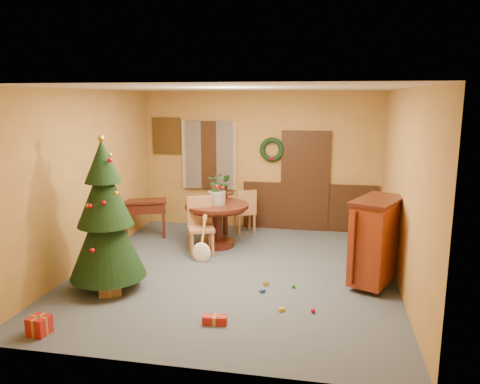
% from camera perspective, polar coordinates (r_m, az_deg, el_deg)
% --- Properties ---
extents(room_envelope, '(5.50, 5.50, 5.50)m').
position_cam_1_polar(room_envelope, '(9.89, 3.63, 1.84)').
color(room_envelope, '#36404F').
rests_on(room_envelope, ground).
extents(dining_table, '(1.19, 1.19, 0.82)m').
position_cam_1_polar(dining_table, '(8.77, -2.82, -3.03)').
color(dining_table, black).
rests_on(dining_table, floor).
extents(urn, '(0.33, 0.33, 0.24)m').
position_cam_1_polar(urn, '(8.69, -2.84, -0.69)').
color(urn, slate).
rests_on(urn, dining_table).
extents(centerpiece_plant, '(0.32, 0.28, 0.35)m').
position_cam_1_polar(centerpiece_plant, '(8.63, -2.86, 1.23)').
color(centerpiece_plant, '#1E4C23').
rests_on(centerpiece_plant, urn).
extents(chair_near, '(0.58, 0.58, 1.03)m').
position_cam_1_polar(chair_near, '(8.41, -4.84, -3.86)').
color(chair_near, '#9A693D').
rests_on(chair_near, floor).
extents(chair_far, '(0.54, 0.54, 0.92)m').
position_cam_1_polar(chair_far, '(9.63, 0.67, -2.18)').
color(chair_far, '#9A693D').
rests_on(chair_far, floor).
extents(guitar, '(0.43, 0.56, 0.75)m').
position_cam_1_polar(guitar, '(8.03, -4.73, -5.85)').
color(guitar, white).
rests_on(guitar, floor).
extents(plant_stand, '(0.34, 0.34, 0.89)m').
position_cam_1_polar(plant_stand, '(9.48, -1.84, -2.04)').
color(plant_stand, black).
rests_on(plant_stand, floor).
extents(stand_plant, '(0.24, 0.21, 0.37)m').
position_cam_1_polar(stand_plant, '(9.37, -1.86, 1.06)').
color(stand_plant, '#19471E').
rests_on(stand_plant, plant_stand).
extents(christmas_tree, '(1.09, 1.09, 2.26)m').
position_cam_1_polar(christmas_tree, '(6.96, -16.07, -3.08)').
color(christmas_tree, '#382111').
rests_on(christmas_tree, floor).
extents(writing_desk, '(0.96, 0.71, 0.76)m').
position_cam_1_polar(writing_desk, '(9.51, -11.54, -2.09)').
color(writing_desk, black).
rests_on(writing_desk, floor).
extents(sideboard, '(0.93, 1.16, 1.32)m').
position_cam_1_polar(sideboard, '(7.22, 16.25, -5.55)').
color(sideboard, '#521609').
rests_on(sideboard, floor).
extents(gift_a, '(0.38, 0.34, 0.17)m').
position_cam_1_polar(gift_a, '(7.05, -15.56, -11.35)').
color(gift_a, brown).
rests_on(gift_a, floor).
extents(gift_b, '(0.25, 0.25, 0.23)m').
position_cam_1_polar(gift_b, '(6.23, -23.28, -14.72)').
color(gift_b, '#A01915').
rests_on(gift_b, floor).
extents(gift_c, '(0.29, 0.30, 0.14)m').
position_cam_1_polar(gift_c, '(7.68, -17.96, -9.70)').
color(gift_c, brown).
rests_on(gift_c, floor).
extents(gift_d, '(0.31, 0.15, 0.11)m').
position_cam_1_polar(gift_d, '(6.02, -3.10, -15.31)').
color(gift_d, '#A01915').
rests_on(gift_d, floor).
extents(toy_a, '(0.09, 0.09, 0.05)m').
position_cam_1_polar(toy_a, '(6.89, 2.75, -11.97)').
color(toy_a, '#234E9A').
rests_on(toy_a, floor).
extents(toy_b, '(0.06, 0.06, 0.06)m').
position_cam_1_polar(toy_b, '(7.08, 6.54, -11.35)').
color(toy_b, '#248526').
rests_on(toy_b, floor).
extents(toy_c, '(0.09, 0.09, 0.05)m').
position_cam_1_polar(toy_c, '(6.36, 5.08, -14.11)').
color(toy_c, gold).
rests_on(toy_c, floor).
extents(toy_d, '(0.06, 0.06, 0.06)m').
position_cam_1_polar(toy_d, '(6.37, 8.90, -14.10)').
color(toy_d, '#AA0B19').
rests_on(toy_d, floor).
extents(toy_e, '(0.09, 0.09, 0.05)m').
position_cam_1_polar(toy_e, '(7.14, 3.18, -11.14)').
color(toy_e, gold).
rests_on(toy_e, floor).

